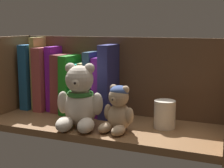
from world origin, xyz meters
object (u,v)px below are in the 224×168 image
object	(u,v)px
book_1	(40,73)
book_5	(73,83)
teddy_bear_larger	(79,100)
pillar_candle	(165,114)
book_6	(81,88)
book_4	(64,82)
book_7	(87,88)
book_3	(56,78)
book_10	(111,80)
book_8	(95,83)
book_0	(33,76)
book_2	(48,78)
book_9	(102,86)
teddy_bear_smaller	(118,110)

from	to	relation	value
book_1	book_5	distance (cm)	13.29
teddy_bear_larger	pillar_candle	size ratio (longest dim) A/B	2.32
book_6	book_4	bearing A→B (deg)	180.00
teddy_bear_larger	book_6	bearing A→B (deg)	117.16
book_7	book_3	bearing A→B (deg)	180.00
book_10	book_8	bearing A→B (deg)	180.00
book_0	pillar_candle	world-z (taller)	book_0
book_0	book_7	world-z (taller)	book_0
book_2	book_1	bearing A→B (deg)	180.00
book_5	book_10	world-z (taller)	book_10
book_7	book_10	xyz separation A→B (cm)	(8.46, 0.00, 2.97)
book_8	book_9	xyz separation A→B (cm)	(2.61, 0.00, -0.82)
book_7	book_9	size ratio (longest dim) A/B	0.89
book_6	pillar_candle	distance (cm)	31.07
book_5	book_6	distance (cm)	3.01
book_3	teddy_bear_smaller	distance (cm)	32.62
book_1	book_6	bearing A→B (deg)	0.00
book_0	teddy_bear_smaller	distance (cm)	40.87
book_6	book_5	bearing A→B (deg)	180.00
book_4	book_2	bearing A→B (deg)	180.00
book_4	pillar_candle	xyz separation A→B (cm)	(36.32, -6.64, -5.60)
book_3	pillar_candle	world-z (taller)	book_3
book_1	teddy_bear_smaller	distance (cm)	38.38
book_3	teddy_bear_larger	world-z (taller)	book_3
book_3	book_10	distance (cm)	20.52
book_5	book_6	size ratio (longest dim) A/B	1.16
book_9	teddy_bear_larger	world-z (taller)	book_9
book_2	pillar_candle	distance (cm)	43.83
pillar_candle	book_10	bearing A→B (deg)	160.82
book_8	pillar_candle	size ratio (longest dim) A/B	2.59
book_3	book_1	bearing A→B (deg)	180.00
book_6	book_7	bearing A→B (deg)	0.00
book_2	book_7	size ratio (longest dim) A/B	1.27
book_5	pillar_candle	xyz separation A→B (cm)	(32.77, -6.64, -5.53)
book_3	book_4	world-z (taller)	book_3
book_3	book_9	distance (cm)	17.46
book_5	book_8	world-z (taller)	book_8
book_0	book_3	distance (cm)	9.07
book_3	teddy_bear_larger	bearing A→B (deg)	-41.45
book_10	pillar_candle	world-z (taller)	book_10
book_3	book_9	size ratio (longest dim) A/B	1.15
book_0	book_1	xyz separation A→B (cm)	(2.90, 0.00, 1.25)
book_3	teddy_bear_larger	distance (cm)	23.47
book_10	teddy_bear_smaller	size ratio (longest dim) A/B	1.78
teddy_bear_smaller	pillar_candle	xyz separation A→B (cm)	(10.80, 7.92, -2.10)
book_10	book_2	bearing A→B (deg)	180.00
book_0	book_9	size ratio (longest dim) A/B	1.18
pillar_candle	book_0	bearing A→B (deg)	172.23
book_7	book_4	bearing A→B (deg)	180.00
book_0	book_2	bearing A→B (deg)	0.00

